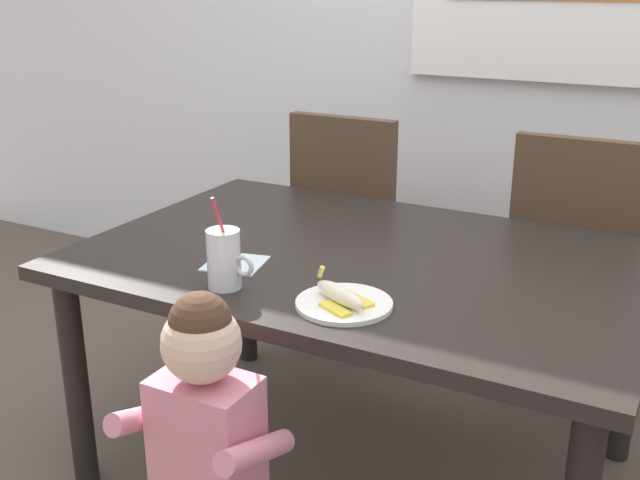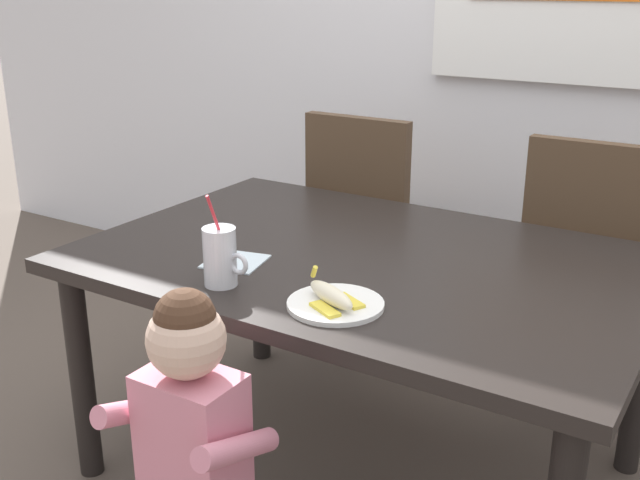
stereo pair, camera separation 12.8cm
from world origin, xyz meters
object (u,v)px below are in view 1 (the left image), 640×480
Objects in this scene: peeled_banana at (340,295)px; dining_chair_right at (577,252)px; dining_chair_left at (355,218)px; toddler_standing at (206,427)px; milk_cup at (224,262)px; dining_table at (362,280)px; paper_napkin at (235,263)px; snack_plate at (344,304)px.

dining_chair_right is at bearing 72.80° from peeled_banana.
dining_chair_left and dining_chair_right have the same top height.
dining_chair_left is at bearing 0.72° from dining_chair_right.
toddler_standing is 0.42m from milk_cup.
dining_chair_right is 3.90× the size of milk_cup.
milk_cup is at bearing 116.46° from toddler_standing.
dining_chair_right is at bearing 59.39° from dining_table.
toddler_standing is at bearing -63.82° from paper_napkin.
toddler_standing reaches higher than paper_napkin.
dining_chair_left is 1.02m from paper_napkin.
dining_chair_right reaches higher than milk_cup.
paper_napkin is at bearing 164.27° from snack_plate.
dining_chair_left is 6.40× the size of paper_napkin.
dining_chair_left is 1.48m from toddler_standing.
paper_napkin is (-0.27, -0.24, 0.08)m from dining_table.
dining_table is 1.62× the size of dining_chair_right.
dining_table is 0.90m from dining_chair_right.
dining_table is at bearing 59.39° from dining_chair_right.
snack_plate is at bearing 6.77° from milk_cup.
peeled_banana is (-0.35, -1.12, 0.20)m from dining_chair_right.
peeled_banana is (0.16, 0.33, 0.21)m from toddler_standing.
dining_table is 0.69m from toddler_standing.
milk_cup is 1.64× the size of paper_napkin.
milk_cup reaches higher than snack_plate.
paper_napkin is (-0.72, -1.01, 0.17)m from dining_chair_right.
snack_plate is at bearing 72.81° from dining_chair_right.
toddler_standing is 4.88× the size of peeled_banana.
dining_chair_left is at bearing 96.78° from paper_napkin.
snack_plate is (0.50, -1.10, 0.17)m from dining_chair_left.
toddler_standing is at bearing 70.88° from dining_chair_right.
peeled_banana reaches higher than dining_table.
snack_plate reaches higher than paper_napkin.
peeled_banana is at bearing -108.41° from snack_plate.
milk_cup is (0.19, -1.14, 0.23)m from dining_chair_left.
paper_napkin reaches higher than dining_table.
dining_chair_right is at bearing -179.28° from dining_chair_left.
snack_plate is (0.11, -0.34, 0.09)m from dining_table.
milk_cup is 0.17m from paper_napkin.
milk_cup reaches higher than paper_napkin.
dining_table is 9.03× the size of peeled_banana.
dining_chair_right is 1.25m from paper_napkin.
milk_cup reaches higher than toddler_standing.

